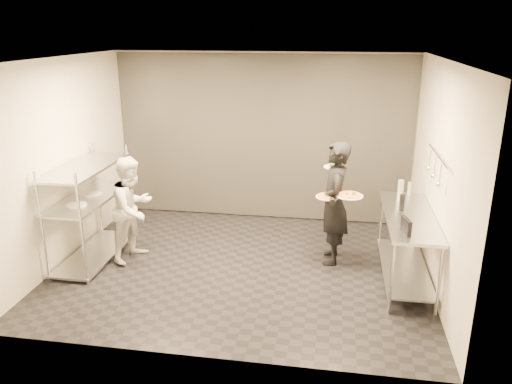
% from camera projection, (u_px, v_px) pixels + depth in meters
% --- Properties ---
extents(room_shell, '(5.00, 4.00, 2.80)m').
position_uv_depth(room_shell, '(255.00, 149.00, 7.58)').
color(room_shell, black).
rests_on(room_shell, ground).
extents(pass_rack, '(0.60, 1.60, 1.50)m').
position_uv_depth(pass_rack, '(90.00, 207.00, 7.00)').
color(pass_rack, silver).
rests_on(pass_rack, ground).
extents(prep_counter, '(0.60, 1.80, 0.92)m').
position_uv_depth(prep_counter, '(407.00, 236.00, 6.39)').
color(prep_counter, silver).
rests_on(prep_counter, ground).
extents(utensil_rail, '(0.07, 1.20, 0.31)m').
position_uv_depth(utensil_rail, '(436.00, 168.00, 6.06)').
color(utensil_rail, silver).
rests_on(utensil_rail, room_shell).
extents(waiter, '(0.44, 0.65, 1.73)m').
position_uv_depth(waiter, '(334.00, 203.00, 6.86)').
color(waiter, black).
rests_on(waiter, ground).
extents(chef, '(0.77, 0.87, 1.50)m').
position_uv_depth(chef, '(133.00, 209.00, 6.99)').
color(chef, silver).
rests_on(chef, ground).
extents(pizza_plate_near, '(0.31, 0.31, 0.05)m').
position_uv_depth(pizza_plate_near, '(327.00, 196.00, 6.67)').
color(pizza_plate_near, white).
rests_on(pizza_plate_near, waiter).
extents(pizza_plate_far, '(0.35, 0.35, 0.05)m').
position_uv_depth(pizza_plate_far, '(350.00, 195.00, 6.57)').
color(pizza_plate_far, white).
rests_on(pizza_plate_far, waiter).
extents(salad_plate, '(0.27, 0.27, 0.07)m').
position_uv_depth(salad_plate, '(334.00, 166.00, 6.95)').
color(salad_plate, white).
rests_on(salad_plate, waiter).
extents(pos_monitor, '(0.10, 0.24, 0.17)m').
position_uv_depth(pos_monitor, '(406.00, 226.00, 5.73)').
color(pos_monitor, black).
rests_on(pos_monitor, prep_counter).
extents(bottle_green, '(0.08, 0.08, 0.28)m').
position_uv_depth(bottle_green, '(400.00, 190.00, 6.78)').
color(bottle_green, gray).
rests_on(bottle_green, prep_counter).
extents(bottle_clear, '(0.06, 0.06, 0.19)m').
position_uv_depth(bottle_clear, '(410.00, 189.00, 7.00)').
color(bottle_clear, gray).
rests_on(bottle_clear, prep_counter).
extents(bottle_dark, '(0.06, 0.06, 0.22)m').
position_uv_depth(bottle_dark, '(402.00, 203.00, 6.39)').
color(bottle_dark, black).
rests_on(bottle_dark, prep_counter).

